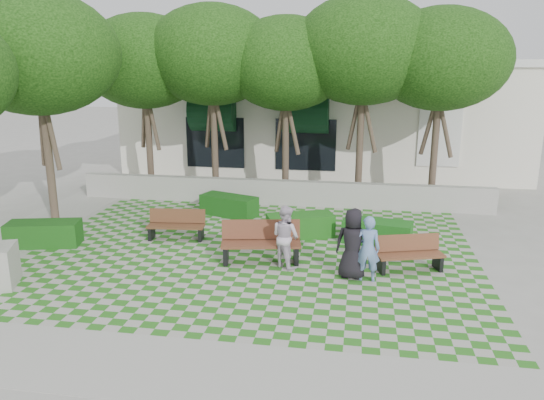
% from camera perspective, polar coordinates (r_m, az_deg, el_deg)
% --- Properties ---
extents(ground, '(90.00, 90.00, 0.00)m').
position_cam_1_polar(ground, '(13.61, -3.15, -7.21)').
color(ground, gray).
rests_on(ground, ground).
extents(lawn, '(12.00, 12.00, 0.00)m').
position_cam_1_polar(lawn, '(14.52, -2.29, -5.74)').
color(lawn, '#2B721E').
rests_on(lawn, ground).
extents(sidewalk_south, '(16.00, 2.00, 0.01)m').
position_cam_1_polar(sidewalk_south, '(9.57, -9.60, -17.52)').
color(sidewalk_south, '#9E9B93').
rests_on(sidewalk_south, ground).
extents(sidewalk_west, '(2.00, 12.00, 0.01)m').
position_cam_1_polar(sidewalk_west, '(17.42, -26.21, -3.79)').
color(sidewalk_west, '#9E9B93').
rests_on(sidewalk_west, ground).
extents(retaining_wall, '(15.00, 0.36, 0.90)m').
position_cam_1_polar(retaining_wall, '(19.29, 0.85, 0.83)').
color(retaining_wall, '#9E9B93').
rests_on(retaining_wall, ground).
extents(bench_east, '(1.76, 1.03, 0.88)m').
position_cam_1_polar(bench_east, '(13.70, 14.53, -5.64)').
color(bench_east, brown).
rests_on(bench_east, ground).
extents(bench_mid, '(2.13, 1.04, 1.07)m').
position_cam_1_polar(bench_mid, '(13.78, -1.20, -4.61)').
color(bench_mid, brown).
rests_on(bench_mid, ground).
extents(bench_west, '(1.70, 0.71, 0.87)m').
position_cam_1_polar(bench_west, '(15.78, -10.24, -2.69)').
color(bench_west, '#52301C').
rests_on(bench_west, ground).
extents(hedge_east, '(2.03, 1.13, 0.67)m').
position_cam_1_polar(hedge_east, '(15.47, 11.24, -3.42)').
color(hedge_east, '#155016').
rests_on(hedge_east, ground).
extents(hedge_midright, '(2.10, 1.42, 0.68)m').
position_cam_1_polar(hedge_midright, '(15.79, 3.06, -2.76)').
color(hedge_midright, '#185316').
rests_on(hedge_midright, ground).
extents(hedge_midleft, '(2.08, 1.41, 0.68)m').
position_cam_1_polar(hedge_midleft, '(18.00, -4.65, -0.59)').
color(hedge_midleft, '#124512').
rests_on(hedge_midleft, ground).
extents(hedge_west, '(2.11, 1.24, 0.69)m').
position_cam_1_polar(hedge_west, '(16.35, -23.34, -3.35)').
color(hedge_west, '#144612').
rests_on(hedge_west, ground).
extents(person_blue, '(0.59, 0.39, 1.61)m').
position_cam_1_polar(person_blue, '(12.72, 10.25, -5.17)').
color(person_blue, '#6786BD').
rests_on(person_blue, ground).
extents(person_dark, '(0.93, 0.69, 1.73)m').
position_cam_1_polar(person_dark, '(12.80, 8.67, -4.68)').
color(person_dark, black).
rests_on(person_dark, ground).
extents(person_white, '(0.99, 0.95, 1.60)m').
position_cam_1_polar(person_white, '(13.38, 1.47, -3.93)').
color(person_white, silver).
rests_on(person_white, ground).
extents(tree_row, '(17.70, 13.40, 7.41)m').
position_cam_1_polar(tree_row, '(18.85, -5.01, 14.97)').
color(tree_row, '#47382B').
rests_on(tree_row, ground).
extents(building, '(18.00, 8.92, 5.15)m').
position_cam_1_polar(building, '(26.58, 5.50, 9.12)').
color(building, white).
rests_on(building, ground).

